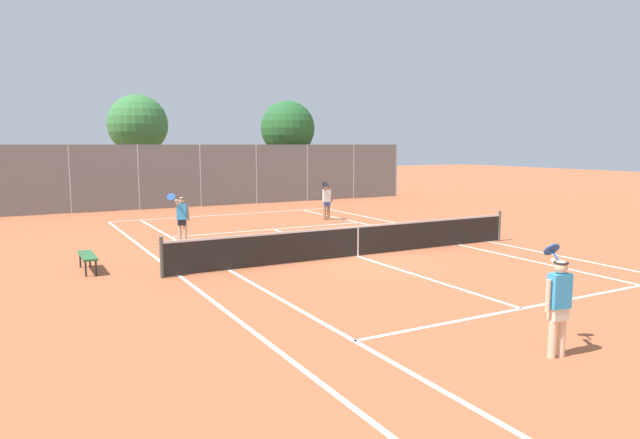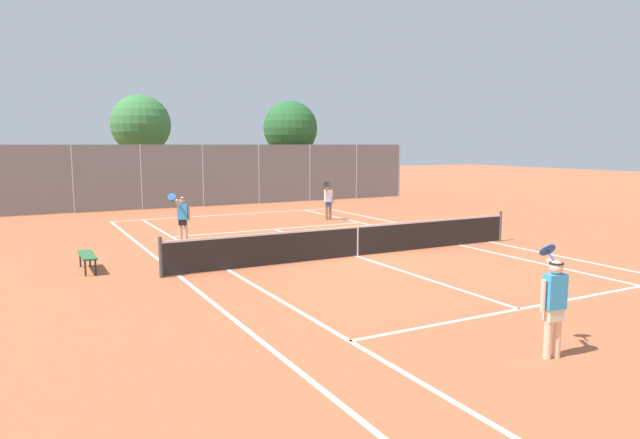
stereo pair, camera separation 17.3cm
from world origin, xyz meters
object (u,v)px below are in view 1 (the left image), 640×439
(courtside_bench, at_px, (87,257))
(player_far_right, at_px, (327,200))
(player_far_left, at_px, (182,216))
(tree_behind_right, at_px, (289,130))
(loose_tennis_ball_1, at_px, (156,242))
(tennis_net, at_px, (358,240))
(player_near_side, at_px, (558,301))
(loose_tennis_ball_0, at_px, (415,234))
(tree_behind_left, at_px, (139,126))

(courtside_bench, bearing_deg, player_far_right, 29.57)
(player_far_left, distance_m, tree_behind_right, 17.29)
(player_far_left, xyz_separation_m, courtside_bench, (-3.47, -3.27, -0.52))
(loose_tennis_ball_1, relative_size, tree_behind_right, 0.01)
(tennis_net, relative_size, player_near_side, 6.76)
(tennis_net, bearing_deg, loose_tennis_ball_0, 31.30)
(courtside_bench, bearing_deg, player_far_left, 43.33)
(tennis_net, height_order, tree_behind_right, tree_behind_right)
(tree_behind_left, bearing_deg, player_near_side, -88.31)
(loose_tennis_ball_0, relative_size, tree_behind_left, 0.01)
(player_far_left, relative_size, player_far_right, 1.00)
(player_far_left, relative_size, tree_behind_left, 0.28)
(player_near_side, distance_m, courtside_bench, 11.88)
(player_far_left, distance_m, courtside_bench, 4.79)
(tree_behind_left, bearing_deg, player_far_left, -96.11)
(tennis_net, bearing_deg, tree_behind_left, 97.22)
(tennis_net, height_order, player_far_left, player_far_left)
(player_far_left, xyz_separation_m, tree_behind_left, (1.57, 14.68, 3.53))
(player_far_left, bearing_deg, player_far_right, 21.38)
(loose_tennis_ball_1, bearing_deg, player_far_right, 17.48)
(tennis_net, height_order, loose_tennis_ball_1, tennis_net)
(loose_tennis_ball_1, bearing_deg, player_far_left, -19.90)
(tennis_net, distance_m, loose_tennis_ball_1, 7.24)
(player_far_right, relative_size, loose_tennis_ball_0, 26.88)
(player_near_side, xyz_separation_m, tree_behind_right, (8.12, 26.87, 3.40))
(tennis_net, relative_size, tree_behind_right, 1.96)
(courtside_bench, distance_m, tree_behind_left, 19.08)
(tree_behind_right, bearing_deg, player_far_left, -128.38)
(player_far_left, bearing_deg, tree_behind_left, 83.89)
(tennis_net, xyz_separation_m, courtside_bench, (-7.53, 1.73, -0.10))
(player_far_left, relative_size, courtside_bench, 1.18)
(player_far_left, relative_size, tree_behind_right, 0.29)
(tennis_net, height_order, courtside_bench, tennis_net)
(loose_tennis_ball_0, height_order, courtside_bench, courtside_bench)
(tennis_net, xyz_separation_m, player_near_side, (-1.66, -8.59, 0.42))
(tennis_net, bearing_deg, player_far_right, 67.02)
(tree_behind_left, height_order, tree_behind_right, tree_behind_left)
(player_near_side, bearing_deg, tree_behind_left, 91.69)
(loose_tennis_ball_1, height_order, tree_behind_right, tree_behind_right)
(loose_tennis_ball_1, distance_m, tree_behind_left, 15.24)
(loose_tennis_ball_1, height_order, tree_behind_left, tree_behind_left)
(courtside_bench, xyz_separation_m, tree_behind_right, (13.99, 16.56, 3.92))
(player_far_right, bearing_deg, tree_behind_right, 73.33)
(loose_tennis_ball_0, xyz_separation_m, courtside_bench, (-11.76, -0.84, 0.38))
(player_far_right, distance_m, courtside_bench, 12.52)
(loose_tennis_ball_0, height_order, tree_behind_left, tree_behind_left)
(player_far_left, relative_size, loose_tennis_ball_0, 26.88)
(player_near_side, height_order, loose_tennis_ball_0, player_near_side)
(player_far_left, height_order, tree_behind_left, tree_behind_left)
(player_near_side, distance_m, loose_tennis_ball_0, 12.65)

